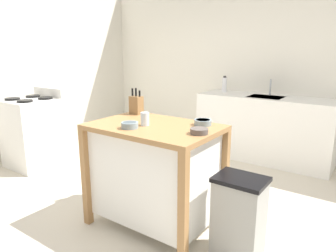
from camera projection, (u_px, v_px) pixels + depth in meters
ground_plane at (160, 228)px, 2.72m from camera, size 6.62×6.62×0.00m
wall_back at (268, 64)px, 4.46m from camera, size 5.62×0.10×2.60m
wall_left at (50, 63)px, 4.76m from camera, size 0.10×3.19×2.60m
kitchen_island at (154, 170)px, 2.66m from camera, size 1.06×0.71×0.91m
knife_block at (136, 105)px, 2.97m from camera, size 0.11×0.09×0.25m
bowl_ceramic_wide at (130, 125)px, 2.45m from camera, size 0.13×0.13×0.05m
bowl_stoneware_deep at (203, 122)px, 2.55m from camera, size 0.14×0.14×0.05m
bowl_ceramic_small at (199, 131)px, 2.29m from camera, size 0.13×0.13×0.04m
drinking_cup at (145, 119)px, 2.53m from camera, size 0.07×0.07×0.11m
trash_bin at (239, 217)px, 2.28m from camera, size 0.36×0.28×0.63m
sink_counter at (264, 128)px, 4.32m from camera, size 1.81×0.60×0.88m
sink_faucet at (270, 87)px, 4.29m from camera, size 0.02×0.02×0.22m
bottle_dish_soap at (224, 85)px, 4.59m from camera, size 0.07×0.07×0.24m
stove at (33, 132)px, 4.08m from camera, size 0.60×0.60×1.00m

